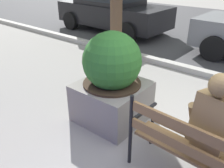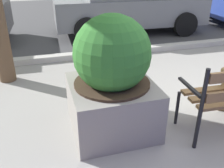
# 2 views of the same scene
# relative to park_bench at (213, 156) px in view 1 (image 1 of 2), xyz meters

# --- Properties ---
(park_bench) EXTENTS (1.83, 0.63, 0.95)m
(park_bench) POSITION_rel_park_bench_xyz_m (0.00, 0.00, 0.00)
(park_bench) COLOR olive
(park_bench) RESTS_ON ground
(bronze_statue_seated) EXTENTS (0.76, 0.80, 1.37)m
(bronze_statue_seated) POSITION_rel_park_bench_xyz_m (-0.04, 0.21, 0.12)
(bronze_statue_seated) COLOR olive
(bronze_statue_seated) RESTS_ON ground
(concrete_planter) EXTENTS (0.96, 0.96, 1.39)m
(concrete_planter) POSITION_rel_park_bench_xyz_m (-1.66, 0.51, 0.11)
(concrete_planter) COLOR gray
(concrete_planter) RESTS_ON ground
(parked_car_black) EXTENTS (4.16, 2.04, 1.56)m
(parked_car_black) POSITION_rel_park_bench_xyz_m (-5.20, 4.88, 0.30)
(parked_car_black) COLOR black
(parked_car_black) RESTS_ON ground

